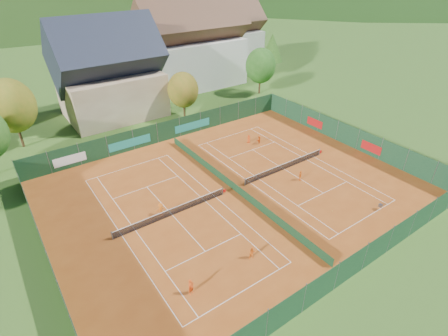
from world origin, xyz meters
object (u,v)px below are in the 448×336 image
Objects in this scene: ball_hopper at (380,205)px; chalet at (109,76)px; player_right_near at (300,176)px; hotel_block_b at (225,38)px; player_left_near at (191,287)px; player_left_mid at (252,253)px; player_right_far_b at (259,140)px; player_left_far at (161,209)px; hotel_block_a at (191,49)px; player_right_far_a at (249,139)px.

chalet is at bearing 107.91° from ball_hopper.
chalet is 12.72× the size of player_right_near.
chalet is 0.94× the size of hotel_block_b.
player_left_near is 1.23× the size of player_left_mid.
chalet is 13.41× the size of player_right_far_b.
player_left_mid reaches higher than ball_hopper.
hotel_block_a is at bearing -119.01° from player_left_far.
player_right_far_a is (-1.62, 20.35, 0.06)m from ball_hopper.
player_left_mid is 0.89× the size of player_left_far.
player_right_far_a is at bearing -104.43° from hotel_block_a.
chalet reaches higher than player_right_far_b.
player_right_far_a is at bearing -75.05° from player_right_far_b.
player_left_far is at bearing -125.26° from hotel_block_a.
player_right_near is (-8.25, -38.91, -6.75)m from hotel_block_a.
player_right_far_b is (1.01, -1.14, -0.01)m from player_right_far_a.
hotel_block_a reaches higher than player_left_near.
player_left_near is at bearing 174.22° from ball_hopper.
player_left_far is at bearing 24.71° from player_right_far_a.
player_left_near reaches higher than player_right_far_b.
hotel_block_a is 16.96× the size of player_right_near.
player_right_near is (16.62, -3.73, -0.07)m from player_left_far.
ball_hopper is at bearing -72.09° from chalet.
ball_hopper is 0.65× the size of player_right_far_a.
ball_hopper is at bearing 4.53° from player_left_mid.
player_left_far is at bearing -101.38° from chalet.
ball_hopper is at bearing 65.36° from player_right_far_b.
hotel_block_b is at bearing 22.99° from chalet.
chalet is at bearing -95.13° from player_left_far.
player_left_near is 1.24× the size of player_right_far_a.
player_right_far_b is (21.35, 16.99, -0.16)m from player_left_near.
player_left_far is 19.36m from player_right_far_a.
player_left_near is 1.09× the size of player_left_far.
hotel_block_a is 17.88× the size of player_right_far_b.
player_left_mid is 22.49m from player_right_far_b.
player_right_far_b is at bearing 132.88° from player_right_far_a.
hotel_block_b is 11.27× the size of player_left_near.
hotel_block_a reaches higher than hotel_block_b.
chalet is at bearing -86.80° from player_right_far_b.
player_right_far_b is (18.80, 6.50, -0.10)m from player_left_far.
player_right_far_a reaches higher than ball_hopper.
player_right_near reaches higher than player_right_far_b.
hotel_block_b is 64.22m from player_left_mid.
ball_hopper is at bearing -109.20° from hotel_block_b.
hotel_block_b is 41.76m from player_right_far_a.
player_left_near is (-27.43, -45.67, -6.62)m from hotel_block_a.
player_left_near is 10.80m from player_left_far.
player_right_near is (-22.25, -46.91, -5.98)m from hotel_block_b.
player_right_far_a reaches higher than player_right_far_b.
chalet is at bearing -162.47° from hotel_block_a.
hotel_block_a is 14.09× the size of player_left_near.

